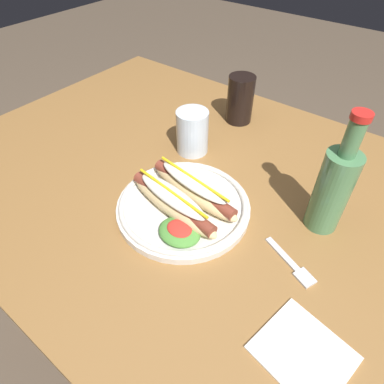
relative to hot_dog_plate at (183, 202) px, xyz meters
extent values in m
plane|color=brown|center=(0.04, 0.10, -0.77)|extent=(8.00, 8.00, 0.00)
cube|color=olive|center=(0.04, 0.10, -0.04)|extent=(1.44, 0.92, 0.04)
cylinder|color=olive|center=(-0.60, 0.47, -0.41)|extent=(0.06, 0.06, 0.70)
cylinder|color=silver|center=(0.00, 0.00, -0.02)|extent=(0.28, 0.28, 0.02)
torus|color=silver|center=(0.00, 0.00, -0.01)|extent=(0.27, 0.27, 0.01)
ellipsoid|color=#E0C184|center=(-0.01, -0.03, 0.01)|extent=(0.25, 0.08, 0.04)
cylinder|color=brown|center=(-0.01, -0.03, 0.02)|extent=(0.22, 0.05, 0.03)
ellipsoid|color=silver|center=(-0.01, -0.03, 0.04)|extent=(0.19, 0.07, 0.02)
cylinder|color=yellow|center=(-0.01, -0.03, 0.05)|extent=(0.19, 0.03, 0.01)
ellipsoid|color=#E0C184|center=(0.00, 0.03, 0.01)|extent=(0.25, 0.08, 0.04)
cylinder|color=brown|center=(0.00, 0.03, 0.02)|extent=(0.22, 0.05, 0.03)
ellipsoid|color=silver|center=(0.00, 0.03, 0.04)|extent=(0.19, 0.07, 0.02)
cylinder|color=yellow|center=(0.00, 0.03, 0.05)|extent=(0.19, 0.03, 0.01)
ellipsoid|color=#4C8C38|center=(0.05, -0.07, 0.00)|extent=(0.09, 0.07, 0.02)
ellipsoid|color=red|center=(0.05, -0.07, 0.01)|extent=(0.05, 0.04, 0.01)
cube|color=silver|center=(0.22, 0.03, -0.02)|extent=(0.08, 0.04, 0.00)
cube|color=silver|center=(0.28, 0.00, -0.02)|extent=(0.04, 0.04, 0.00)
cylinder|color=black|center=(-0.10, 0.39, 0.04)|extent=(0.07, 0.07, 0.13)
cylinder|color=silver|center=(-0.12, 0.19, 0.03)|extent=(0.08, 0.08, 0.11)
cylinder|color=#4C7F51|center=(0.24, 0.15, 0.06)|extent=(0.07, 0.07, 0.18)
cylinder|color=#4C7F51|center=(0.24, 0.15, 0.18)|extent=(0.03, 0.03, 0.07)
cylinder|color=red|center=(0.24, 0.15, 0.23)|extent=(0.03, 0.03, 0.01)
cube|color=white|center=(0.33, -0.12, -0.02)|extent=(0.15, 0.14, 0.00)
camera|label=1|loc=(0.32, -0.38, 0.49)|focal=31.08mm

